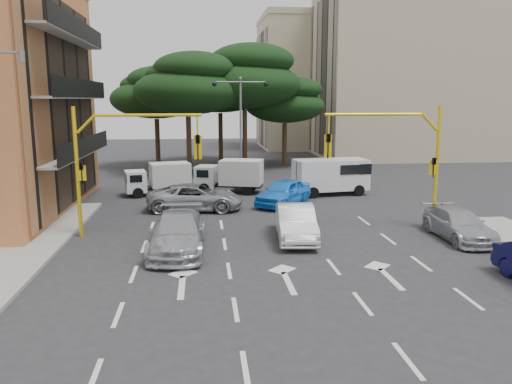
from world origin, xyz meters
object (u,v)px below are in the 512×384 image
Objects in this scene: car_silver_parked at (459,224)px; signal_mast_right at (403,150)px; signal_mast_left at (116,153)px; street_lamp_center at (241,111)px; car_silver_cross_a at (196,197)px; van_white at (331,177)px; car_silver_wagon at (178,233)px; car_blue_compact at (284,192)px; box_truck_b at (230,176)px; car_white_hatch at (296,223)px; box_truck_a at (159,179)px.

signal_mast_right is at bearing 129.56° from car_silver_parked.
street_lamp_center reaches higher than signal_mast_left.
van_white is at bearing -61.64° from car_silver_cross_a.
van_white is (9.63, 11.80, 0.41)m from car_silver_wagon.
car_silver_parked is (12.70, 0.50, -0.12)m from car_silver_wagon.
car_blue_compact is at bearing 129.35° from signal_mast_right.
car_blue_compact is 1.00× the size of box_truck_b.
car_silver_parked is at bearing -12.86° from car_blue_compact.
car_silver_cross_a is (-4.60, 6.60, -0.02)m from car_white_hatch.
car_blue_compact is at bearing -130.25° from box_truck_b.
car_silver_wagon is 13.52m from box_truck_b.
van_white is at bearing 77.53° from car_blue_compact.
car_silver_parked is at bearing 7.31° from van_white.
car_silver_wagon reaches higher than car_white_hatch.
car_blue_compact reaches higher than car_silver_parked.
street_lamp_center reaches higher than signal_mast_right.
street_lamp_center is 16.27m from car_white_hatch.
car_blue_compact is 5.34m from car_silver_cross_a.
signal_mast_right reaches higher than box_truck_a.
signal_mast_left is at bearing -115.91° from street_lamp_center.
signal_mast_right is 15.65m from street_lamp_center.
box_truck_a is 0.93× the size of box_truck_b.
street_lamp_center reaches higher than van_white.
signal_mast_left is 10.53m from box_truck_a.
car_silver_cross_a is at bearing -74.12° from van_white.
street_lamp_center is at bearing 141.24° from car_blue_compact.
street_lamp_center is 19.08m from car_silver_parked.
car_silver_cross_a is (-3.33, -8.94, -4.67)m from street_lamp_center.
car_silver_parked is at bearing -143.53° from box_truck_a.
car_silver_parked is 0.96× the size of van_white.
car_blue_compact is at bearing -58.05° from van_white.
street_lamp_center is (-6.80, 14.01, 1.54)m from signal_mast_right.
car_white_hatch is (-5.53, -1.53, -3.11)m from signal_mast_right.
street_lamp_center is 17.88m from car_silver_wagon.
signal_mast_right reaches higher than van_white.
car_white_hatch is 7.49m from car_blue_compact.
box_truck_b is at bearing 79.61° from car_silver_wagon.
car_white_hatch is at bearing -85.30° from street_lamp_center.
car_blue_compact is 0.95× the size of van_white.
box_truck_b is at bearing 127.54° from car_silver_parked.
car_silver_wagon is 1.18× the size of car_silver_parked.
box_truck_a is (-2.50, 5.03, 0.30)m from car_silver_cross_a.
car_silver_wagon is 7.89m from car_silver_cross_a.
signal_mast_right is at bearing -127.03° from box_truck_b.
box_truck_a is at bearing -103.28° from van_white.
car_silver_wagon is 12.71m from car_silver_parked.
car_white_hatch is 1.02× the size of box_truck_b.
street_lamp_center reaches higher than box_truck_b.
signal_mast_left is 1.27× the size of car_white_hatch.
box_truck_a is at bearing -146.12° from street_lamp_center.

